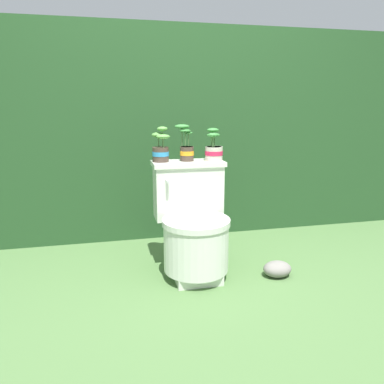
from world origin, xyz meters
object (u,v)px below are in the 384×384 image
Objects in this scene: potted_plant_middle at (214,150)px; garden_stone at (277,269)px; toilet at (193,225)px; potted_plant_midleft at (186,148)px; potted_plant_left at (161,149)px.

garden_stone is at bearing -42.54° from potted_plant_middle.
toilet is 3.35× the size of potted_plant_middle.
garden_stone is at bearing -33.80° from potted_plant_midleft.
potted_plant_midleft is at bearing 169.20° from potted_plant_middle.
potted_plant_middle is 0.87m from garden_stone.
potted_plant_middle is at bearing 39.11° from toilet.
potted_plant_midleft is (0.17, 0.00, 0.01)m from potted_plant_left.
potted_plant_left is 0.95× the size of potted_plant_midleft.
potted_plant_left is at bearing 136.30° from toilet.
potted_plant_left is 0.35m from potted_plant_middle.
potted_plant_midleft reaches higher than potted_plant_left.
potted_plant_left is at bearing 153.42° from garden_stone.
potted_plant_midleft is 1.11× the size of potted_plant_middle.
garden_stone is (0.51, -0.18, -0.28)m from toilet.
potted_plant_middle is at bearing -4.97° from potted_plant_left.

